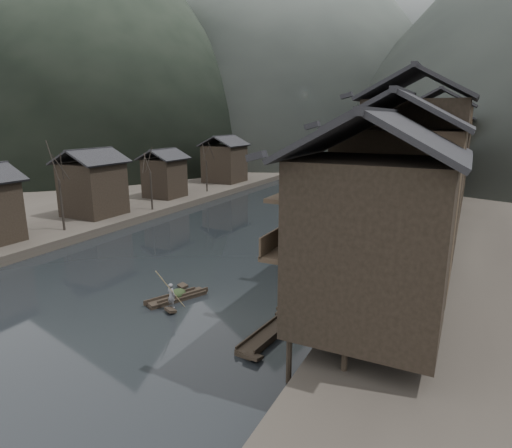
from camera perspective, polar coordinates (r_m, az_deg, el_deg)
The scene contains 12 objects.
water at distance 37.40m, azimuth -9.95°, elevation -6.37°, with size 300.00×300.00×0.00m, color black.
left_bank at distance 89.05m, azimuth -12.94°, elevation 5.75°, with size 40.00×200.00×1.20m, color #2D2823.
stilt_houses at distance 47.71m, azimuth 22.05°, elevation 8.42°, with size 9.00×67.60×16.54m.
left_houses at distance 64.06m, azimuth -14.36°, elevation 7.12°, with size 8.10×53.20×8.73m.
bare_trees at distance 53.74m, azimuth -19.09°, elevation 6.70°, with size 3.96×45.19×7.92m.
moored_sampans at distance 54.26m, azimuth 15.92°, elevation -0.04°, with size 3.32×66.84×0.47m.
midriver_boats at distance 86.56m, azimuth 12.26°, elevation 5.29°, with size 15.06×34.39×0.45m.
stone_bridge at distance 102.51m, azimuth 14.76°, elevation 9.23°, with size 40.00×6.00×9.00m.
hero_sampan at distance 32.03m, azimuth -10.50°, elevation -9.58°, with size 2.80×4.75×0.43m.
cargo_heap at distance 32.01m, azimuth -10.46°, elevation -8.52°, with size 1.07×1.40×0.64m, color black.
boatman at distance 30.07m, azimuth -11.26°, elevation -8.92°, with size 0.64×0.42×1.77m, color #5E5E60.
bamboo_pole at distance 28.97m, azimuth -11.21°, elevation -3.81°, with size 0.06×0.06×4.68m, color #8C7A51.
Camera 1 is at (21.17, -27.99, 12.91)m, focal length 30.00 mm.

